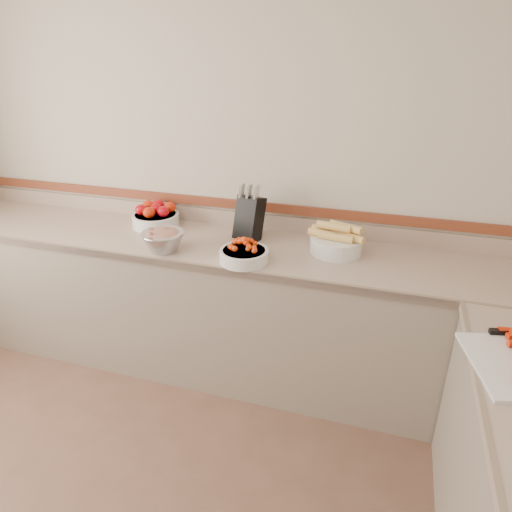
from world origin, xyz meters
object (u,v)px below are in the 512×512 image
(cherry_tomato_bowl, at_px, (244,253))
(rhubarb_bowl, at_px, (163,239))
(knife_block, at_px, (249,217))
(tomato_bowl, at_px, (156,216))
(corn_bowl, at_px, (336,241))

(cherry_tomato_bowl, distance_m, rhubarb_bowl, 0.49)
(knife_block, bearing_deg, tomato_bowl, 177.25)
(tomato_bowl, bearing_deg, rhubarb_bowl, -55.51)
(corn_bowl, height_order, rhubarb_bowl, corn_bowl)
(cherry_tomato_bowl, bearing_deg, knife_block, 102.98)
(corn_bowl, bearing_deg, tomato_bowl, 176.14)
(tomato_bowl, height_order, cherry_tomato_bowl, tomato_bowl)
(knife_block, relative_size, rhubarb_bowl, 1.40)
(knife_block, xyz_separation_m, rhubarb_bowl, (-0.42, -0.33, -0.07))
(tomato_bowl, distance_m, corn_bowl, 1.21)
(tomato_bowl, bearing_deg, corn_bowl, -3.86)
(knife_block, bearing_deg, rhubarb_bowl, -141.65)
(knife_block, height_order, tomato_bowl, knife_block)
(knife_block, xyz_separation_m, cherry_tomato_bowl, (0.08, -0.33, -0.09))
(tomato_bowl, distance_m, cherry_tomato_bowl, 0.83)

